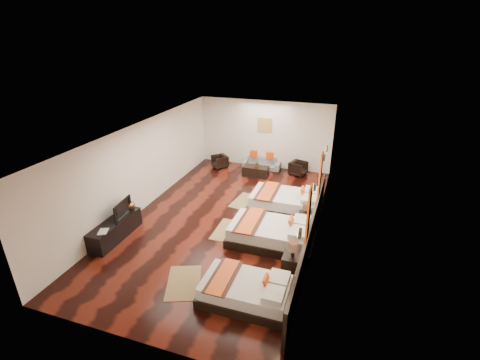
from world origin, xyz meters
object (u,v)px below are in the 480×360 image
(tv, at_px, (120,209))
(nightstand_a, at_px, (292,263))
(sofa, at_px, (261,163))
(tv_console, at_px, (115,229))
(armchair_left, at_px, (220,161))
(armchair_right, at_px, (298,168))
(book, at_px, (98,232))
(bed_mid, at_px, (272,233))
(nightstand_b, at_px, (306,220))
(bed_far, at_px, (287,202))
(coffee_table, at_px, (256,171))
(bed_near, at_px, (247,291))
(table_plant, at_px, (257,163))
(figurine, at_px, (129,203))

(tv, bearing_deg, nightstand_a, -99.26)
(sofa, bearing_deg, tv_console, -115.03)
(armchair_left, relative_size, armchair_right, 0.95)
(book, bearing_deg, bed_mid, 22.99)
(nightstand_b, distance_m, tv_console, 5.40)
(bed_far, distance_m, book, 5.64)
(bed_far, xyz_separation_m, armchair_right, (-0.14, 3.04, -0.02))
(armchair_right, xyz_separation_m, coffee_table, (-1.58, -0.65, -0.08))
(nightstand_a, height_order, tv_console, nightstand_a)
(tv_console, bearing_deg, bed_near, -15.29)
(bed_near, bearing_deg, tv, 161.33)
(nightstand_b, relative_size, book, 2.70)
(nightstand_b, height_order, tv_console, nightstand_b)
(tv, bearing_deg, table_plant, -31.90)
(bed_mid, relative_size, tv_console, 1.26)
(bed_far, distance_m, nightstand_a, 3.17)
(bed_far, bearing_deg, nightstand_a, -76.39)
(book, bearing_deg, figurine, 90.00)
(bed_near, distance_m, tv, 4.41)
(figurine, bearing_deg, nightstand_a, -7.69)
(bed_far, xyz_separation_m, nightstand_a, (0.75, -3.08, 0.01))
(bed_mid, xyz_separation_m, figurine, (-4.20, -0.45, 0.43))
(sofa, xyz_separation_m, armchair_left, (-1.70, -0.46, 0.04))
(bed_far, height_order, sofa, bed_far)
(bed_near, relative_size, bed_mid, 0.85)
(sofa, bearing_deg, figurine, -117.41)
(tv, distance_m, coffee_table, 5.82)
(bed_mid, height_order, sofa, bed_mid)
(bed_mid, distance_m, nightstand_a, 1.34)
(tv_console, height_order, figurine, figurine)
(nightstand_a, bearing_deg, sofa, 111.32)
(tv, distance_m, book, 0.91)
(bed_mid, relative_size, armchair_right, 3.68)
(tv_console, height_order, book, book)
(bed_mid, bearing_deg, tv, -167.75)
(bed_far, distance_m, table_plant, 2.94)
(sofa, bearing_deg, armchair_right, -11.15)
(nightstand_a, xyz_separation_m, sofa, (-2.47, 6.33, -0.08))
(nightstand_a, bearing_deg, armchair_left, 125.38)
(bed_mid, relative_size, coffee_table, 2.28)
(nightstand_a, distance_m, coffee_table, 6.01)
(tv_console, bearing_deg, tv, 78.87)
(nightstand_a, relative_size, table_plant, 3.21)
(armchair_left, xyz_separation_m, coffee_table, (1.70, -0.40, -0.07))
(nightstand_b, distance_m, armchair_left, 5.60)
(bed_far, distance_m, armchair_right, 3.05)
(bed_near, height_order, sofa, bed_near)
(figurine, xyz_separation_m, table_plant, (2.52, 4.81, -0.19))
(figurine, bearing_deg, bed_mid, 6.06)
(tv_console, height_order, coffee_table, tv_console)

